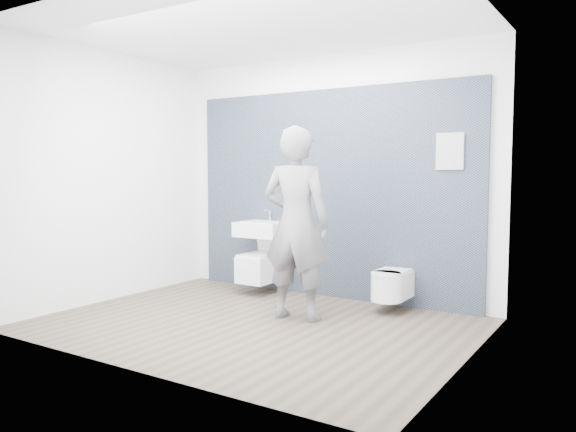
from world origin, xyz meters
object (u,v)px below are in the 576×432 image
Objects in this scene: toilet_rounded at (390,285)px; toilet_square at (261,266)px; washbasin at (262,229)px; visitor at (296,224)px.

toilet_square is at bearing 179.61° from toilet_rounded.
washbasin is 0.31× the size of visitor.
toilet_square is at bearing -90.00° from washbasin.
toilet_rounded is at bearing -1.87° from washbasin.
toilet_rounded is (1.67, -0.01, -0.05)m from toilet_square.
toilet_rounded is at bearing -0.39° from toilet_square.
visitor reaches higher than toilet_square.
toilet_square is 1.40m from visitor.
washbasin is 1.08× the size of toilet_rounded.
washbasin is 0.82× the size of toilet_square.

